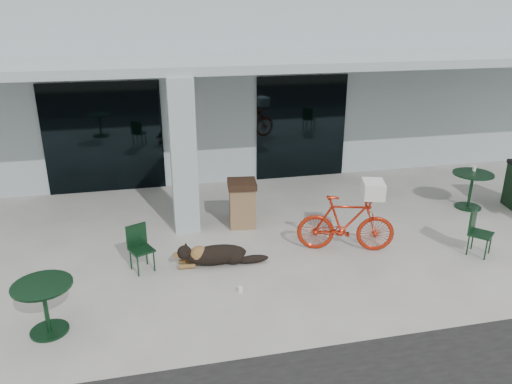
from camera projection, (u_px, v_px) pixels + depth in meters
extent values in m
plane|color=#B2B0A7|center=(286.00, 274.00, 8.66)|extent=(80.00, 80.00, 0.00)
cube|color=#9EACB2|center=(213.00, 77.00, 15.61)|extent=(22.00, 7.00, 4.50)
cube|color=black|center=(104.00, 138.00, 12.06)|extent=(2.80, 0.06, 2.70)
cube|color=black|center=(301.00, 128.00, 13.09)|extent=(2.40, 0.06, 2.70)
cube|color=#9EACB2|center=(183.00, 157.00, 9.89)|extent=(0.50, 0.50, 3.12)
cube|color=#9EACB2|center=(244.00, 62.00, 10.80)|extent=(22.00, 2.80, 0.18)
imported|color=#B0240E|center=(346.00, 224.00, 9.33)|extent=(1.89, 1.01, 1.09)
cube|color=white|center=(373.00, 189.00, 9.06)|extent=(0.50, 0.59, 0.30)
cylinder|color=white|center=(240.00, 290.00, 8.11)|extent=(0.10, 0.10, 0.09)
cylinder|color=white|center=(474.00, 169.00, 11.32)|extent=(0.10, 0.10, 0.11)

